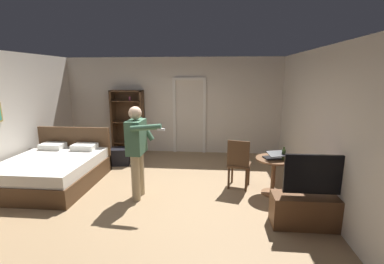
% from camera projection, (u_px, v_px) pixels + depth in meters
% --- Properties ---
extents(ground_plane, '(6.62, 6.62, 0.00)m').
position_uv_depth(ground_plane, '(149.00, 194.00, 5.03)').
color(ground_plane, '#997A56').
extents(wall_back, '(6.26, 0.12, 2.67)m').
position_uv_depth(wall_back, '(173.00, 106.00, 7.62)').
color(wall_back, silver).
rests_on(wall_back, ground_plane).
extents(wall_right, '(0.12, 6.01, 2.67)m').
position_uv_depth(wall_right, '(326.00, 128.00, 4.48)').
color(wall_right, silver).
rests_on(wall_right, ground_plane).
extents(doorway_frame, '(0.93, 0.08, 2.13)m').
position_uv_depth(doorway_frame, '(189.00, 110.00, 7.52)').
color(doorway_frame, white).
rests_on(doorway_frame, ground_plane).
extents(bed, '(1.70, 1.97, 1.02)m').
position_uv_depth(bed, '(54.00, 170.00, 5.48)').
color(bed, '#4C331E').
rests_on(bed, ground_plane).
extents(bookshelf, '(0.90, 0.32, 1.78)m').
position_uv_depth(bookshelf, '(128.00, 119.00, 7.59)').
color(bookshelf, '#4C331E').
rests_on(bookshelf, ground_plane).
extents(tv_flatscreen, '(1.27, 0.40, 1.11)m').
position_uv_depth(tv_flatscreen, '(316.00, 207.00, 3.92)').
color(tv_flatscreen, brown).
rests_on(tv_flatscreen, ground_plane).
extents(side_table, '(0.68, 0.68, 0.70)m').
position_uv_depth(side_table, '(274.00, 170.00, 4.97)').
color(side_table, brown).
rests_on(side_table, ground_plane).
extents(laptop, '(0.40, 0.41, 0.16)m').
position_uv_depth(laptop, '(274.00, 156.00, 4.87)').
color(laptop, black).
rests_on(laptop, side_table).
extents(bottle_on_table, '(0.06, 0.06, 0.24)m').
position_uv_depth(bottle_on_table, '(284.00, 155.00, 4.81)').
color(bottle_on_table, '#31491E').
rests_on(bottle_on_table, side_table).
extents(wooden_chair, '(0.51, 0.51, 0.99)m').
position_uv_depth(wooden_chair, '(239.00, 162.00, 5.20)').
color(wooden_chair, '#4C331E').
rests_on(wooden_chair, ground_plane).
extents(person_blue_shirt, '(0.70, 0.62, 1.68)m').
position_uv_depth(person_blue_shirt, '(137.00, 146.00, 4.73)').
color(person_blue_shirt, tan).
rests_on(person_blue_shirt, ground_plane).
extents(suitcase_dark, '(0.52, 0.46, 0.41)m').
position_uv_depth(suitcase_dark, '(120.00, 156.00, 6.68)').
color(suitcase_dark, black).
rests_on(suitcase_dark, ground_plane).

